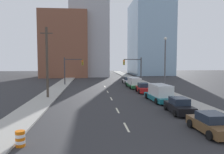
{
  "coord_description": "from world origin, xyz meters",
  "views": [
    {
      "loc": [
        -2.68,
        -7.7,
        5.13
      ],
      "look_at": [
        0.99,
        30.31,
        2.2
      ],
      "focal_mm": 35.0,
      "sensor_mm": 36.0,
      "label": 1
    }
  ],
  "objects_px": {
    "sedan_black": "(179,106)",
    "box_truck_green": "(134,83)",
    "traffic_signal_left": "(70,67)",
    "traffic_signal_right": "(136,67)",
    "street_lamp": "(165,61)",
    "utility_pole_left_mid": "(47,62)",
    "sedan_red": "(143,88)",
    "sedan_brown": "(212,124)",
    "box_truck_teal": "(160,93)",
    "sedan_white": "(128,81)",
    "traffic_barrel": "(20,139)"
  },
  "relations": [
    {
      "from": "traffic_signal_left",
      "to": "sedan_white",
      "type": "bearing_deg",
      "value": 8.19
    },
    {
      "from": "traffic_signal_left",
      "to": "traffic_signal_right",
      "type": "height_order",
      "value": "same"
    },
    {
      "from": "traffic_barrel",
      "to": "box_truck_teal",
      "type": "relative_size",
      "value": 0.15
    },
    {
      "from": "box_truck_teal",
      "to": "sedan_brown",
      "type": "bearing_deg",
      "value": -93.79
    },
    {
      "from": "traffic_barrel",
      "to": "box_truck_teal",
      "type": "height_order",
      "value": "box_truck_teal"
    },
    {
      "from": "traffic_signal_right",
      "to": "traffic_barrel",
      "type": "height_order",
      "value": "traffic_signal_right"
    },
    {
      "from": "sedan_black",
      "to": "sedan_red",
      "type": "distance_m",
      "value": 13.65
    },
    {
      "from": "traffic_barrel",
      "to": "sedan_white",
      "type": "distance_m",
      "value": 36.33
    },
    {
      "from": "sedan_black",
      "to": "street_lamp",
      "type": "bearing_deg",
      "value": 78.74
    },
    {
      "from": "street_lamp",
      "to": "box_truck_teal",
      "type": "height_order",
      "value": "street_lamp"
    },
    {
      "from": "traffic_signal_left",
      "to": "box_truck_green",
      "type": "bearing_deg",
      "value": -24.26
    },
    {
      "from": "sedan_black",
      "to": "sedan_red",
      "type": "xyz_separation_m",
      "value": [
        -0.24,
        13.65,
        0.01
      ]
    },
    {
      "from": "box_truck_teal",
      "to": "box_truck_green",
      "type": "xyz_separation_m",
      "value": [
        -0.57,
        13.64,
        -0.09
      ]
    },
    {
      "from": "sedan_brown",
      "to": "box_truck_teal",
      "type": "bearing_deg",
      "value": 88.12
    },
    {
      "from": "sedan_brown",
      "to": "sedan_red",
      "type": "height_order",
      "value": "sedan_red"
    },
    {
      "from": "sedan_brown",
      "to": "sedan_white",
      "type": "height_order",
      "value": "sedan_white"
    },
    {
      "from": "street_lamp",
      "to": "sedan_brown",
      "type": "height_order",
      "value": "street_lamp"
    },
    {
      "from": "sedan_black",
      "to": "box_truck_green",
      "type": "xyz_separation_m",
      "value": [
        -0.5,
        19.78,
        0.24
      ]
    },
    {
      "from": "traffic_signal_left",
      "to": "street_lamp",
      "type": "height_order",
      "value": "street_lamp"
    },
    {
      "from": "utility_pole_left_mid",
      "to": "sedan_red",
      "type": "xyz_separation_m",
      "value": [
        14.1,
        3.93,
        -4.18
      ]
    },
    {
      "from": "traffic_barrel",
      "to": "street_lamp",
      "type": "relative_size",
      "value": 0.11
    },
    {
      "from": "box_truck_teal",
      "to": "sedan_white",
      "type": "relative_size",
      "value": 1.35
    },
    {
      "from": "sedan_brown",
      "to": "sedan_white",
      "type": "distance_m",
      "value": 32.92
    },
    {
      "from": "sedan_red",
      "to": "sedan_white",
      "type": "relative_size",
      "value": 1.0
    },
    {
      "from": "traffic_barrel",
      "to": "sedan_brown",
      "type": "distance_m",
      "value": 12.76
    },
    {
      "from": "traffic_barrel",
      "to": "street_lamp",
      "type": "distance_m",
      "value": 25.25
    },
    {
      "from": "utility_pole_left_mid",
      "to": "sedan_white",
      "type": "relative_size",
      "value": 2.08
    },
    {
      "from": "traffic_signal_left",
      "to": "traffic_signal_right",
      "type": "bearing_deg",
      "value": 0.0
    },
    {
      "from": "sedan_black",
      "to": "box_truck_teal",
      "type": "relative_size",
      "value": 0.7
    },
    {
      "from": "utility_pole_left_mid",
      "to": "traffic_signal_left",
      "type": "bearing_deg",
      "value": 84.17
    },
    {
      "from": "traffic_signal_left",
      "to": "utility_pole_left_mid",
      "type": "height_order",
      "value": "utility_pole_left_mid"
    },
    {
      "from": "box_truck_green",
      "to": "utility_pole_left_mid",
      "type": "bearing_deg",
      "value": -145.11
    },
    {
      "from": "traffic_signal_right",
      "to": "box_truck_green",
      "type": "height_order",
      "value": "traffic_signal_right"
    },
    {
      "from": "traffic_signal_left",
      "to": "traffic_barrel",
      "type": "xyz_separation_m",
      "value": [
        0.03,
        -32.35,
        -3.22
      ]
    },
    {
      "from": "traffic_barrel",
      "to": "sedan_white",
      "type": "xyz_separation_m",
      "value": [
        12.42,
        34.14,
        0.19
      ]
    },
    {
      "from": "traffic_signal_left",
      "to": "traffic_signal_right",
      "type": "xyz_separation_m",
      "value": [
        13.68,
        0.0,
        0.0
      ]
    },
    {
      "from": "utility_pole_left_mid",
      "to": "street_lamp",
      "type": "xyz_separation_m",
      "value": [
        17.14,
        2.63,
        0.12
      ]
    },
    {
      "from": "traffic_barrel",
      "to": "street_lamp",
      "type": "bearing_deg",
      "value": 51.33
    },
    {
      "from": "traffic_signal_left",
      "to": "box_truck_teal",
      "type": "relative_size",
      "value": 0.92
    },
    {
      "from": "sedan_brown",
      "to": "sedan_red",
      "type": "bearing_deg",
      "value": 89.23
    },
    {
      "from": "box_truck_green",
      "to": "sedan_white",
      "type": "bearing_deg",
      "value": 87.37
    },
    {
      "from": "box_truck_green",
      "to": "traffic_signal_right",
      "type": "bearing_deg",
      "value": 74.41
    },
    {
      "from": "traffic_barrel",
      "to": "sedan_black",
      "type": "relative_size",
      "value": 0.22
    },
    {
      "from": "utility_pole_left_mid",
      "to": "box_truck_teal",
      "type": "relative_size",
      "value": 1.53
    },
    {
      "from": "traffic_signal_left",
      "to": "traffic_barrel",
      "type": "relative_size",
      "value": 6.02
    },
    {
      "from": "traffic_signal_right",
      "to": "sedan_black",
      "type": "relative_size",
      "value": 1.31
    },
    {
      "from": "street_lamp",
      "to": "sedan_black",
      "type": "height_order",
      "value": "street_lamp"
    },
    {
      "from": "utility_pole_left_mid",
      "to": "box_truck_teal",
      "type": "bearing_deg",
      "value": -13.93
    },
    {
      "from": "sedan_white",
      "to": "box_truck_teal",
      "type": "bearing_deg",
      "value": -91.67
    },
    {
      "from": "utility_pole_left_mid",
      "to": "sedan_white",
      "type": "xyz_separation_m",
      "value": [
        14.04,
        17.38,
        -4.22
      ]
    }
  ]
}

